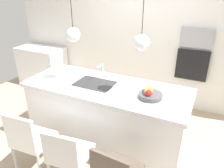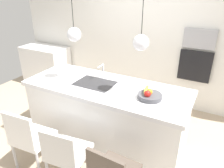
% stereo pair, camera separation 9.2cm
% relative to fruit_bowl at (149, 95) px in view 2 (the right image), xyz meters
% --- Properties ---
extents(floor, '(6.60, 6.60, 0.00)m').
position_rel_fruit_bowl_xyz_m(floor, '(-0.66, 0.07, -1.00)').
color(floor, tan).
rests_on(floor, ground).
extents(back_wall, '(6.00, 0.10, 2.60)m').
position_rel_fruit_bowl_xyz_m(back_wall, '(-0.66, 1.72, 0.30)').
color(back_wall, silver).
rests_on(back_wall, ground).
extents(kitchen_island, '(2.34, 0.91, 0.96)m').
position_rel_fruit_bowl_xyz_m(kitchen_island, '(-0.66, 0.07, -0.52)').
color(kitchen_island, white).
rests_on(kitchen_island, ground).
extents(sink_basin, '(0.56, 0.40, 0.02)m').
position_rel_fruit_bowl_xyz_m(sink_basin, '(-0.83, 0.07, -0.05)').
color(sink_basin, '#2D2D30').
rests_on(sink_basin, kitchen_island).
extents(faucet, '(0.02, 0.17, 0.22)m').
position_rel_fruit_bowl_xyz_m(faucet, '(-0.83, 0.28, 0.10)').
color(faucet, silver).
rests_on(faucet, kitchen_island).
extents(fruit_bowl, '(0.30, 0.30, 0.15)m').
position_rel_fruit_bowl_xyz_m(fruit_bowl, '(0.00, 0.00, 0.00)').
color(fruit_bowl, '#4C4C51').
rests_on(fruit_bowl, kitchen_island).
extents(side_counter, '(1.10, 0.60, 0.90)m').
position_rel_fruit_bowl_xyz_m(side_counter, '(-3.06, 1.35, -0.55)').
color(side_counter, white).
rests_on(side_counter, ground).
extents(microwave, '(0.54, 0.08, 0.34)m').
position_rel_fruit_bowl_xyz_m(microwave, '(0.31, 1.65, 0.40)').
color(microwave, '#9E9EA3').
rests_on(microwave, back_wall).
extents(oven, '(0.56, 0.08, 0.56)m').
position_rel_fruit_bowl_xyz_m(oven, '(0.31, 1.65, -0.10)').
color(oven, black).
rests_on(oven, back_wall).
extents(chair_near, '(0.48, 0.46, 0.89)m').
position_rel_fruit_bowl_xyz_m(chair_near, '(-1.26, -0.86, -0.50)').
color(chair_near, white).
rests_on(chair_near, ground).
extents(chair_middle, '(0.50, 0.49, 0.84)m').
position_rel_fruit_bowl_xyz_m(chair_middle, '(-0.68, -0.85, -0.52)').
color(chair_middle, silver).
rests_on(chair_middle, ground).
extents(pendant_light_left, '(0.20, 0.20, 0.80)m').
position_rel_fruit_bowl_xyz_m(pendant_light_left, '(-1.14, 0.07, 0.63)').
color(pendant_light_left, silver).
extents(pendant_light_right, '(0.20, 0.20, 0.80)m').
position_rel_fruit_bowl_xyz_m(pendant_light_right, '(-0.17, 0.07, 0.63)').
color(pendant_light_right, silver).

